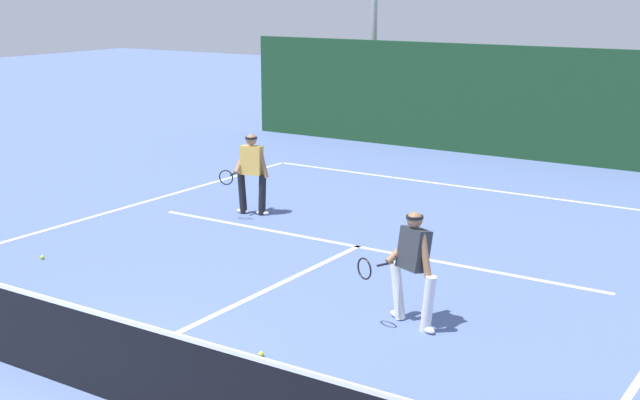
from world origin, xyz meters
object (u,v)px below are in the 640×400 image
Objects in this scene: player_near at (412,264)px; tennis_ball at (42,257)px; player_far at (251,171)px; tennis_ball_extra at (261,354)px.

tennis_ball is (-6.37, -0.76, -0.81)m from player_near.
player_far is at bearing -10.21° from player_near.
player_far is (-5.25, 3.42, 0.03)m from player_near.
player_near is 6.46m from tennis_ball.
player_near reaches higher than tennis_ball_extra.
tennis_ball_extra is (4.20, -5.31, -0.84)m from player_far.
tennis_ball is 5.43m from tennis_ball_extra.
player_near is 23.47× the size of tennis_ball.
tennis_ball_extra is at bearing -11.91° from tennis_ball.
player_far is 24.11× the size of tennis_ball.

